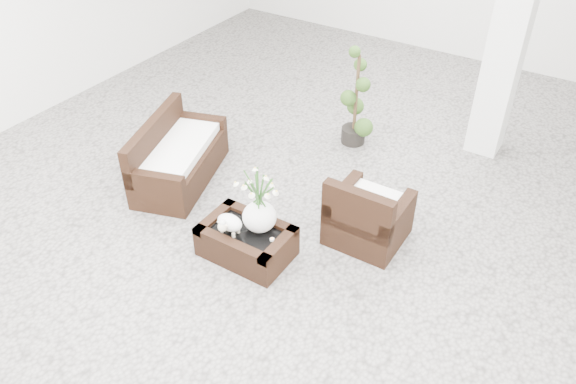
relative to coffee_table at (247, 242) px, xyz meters
The scene contains 9 objects.
ground 0.59m from the coffee_table, 66.60° to the left, with size 11.00×11.00×0.00m, color gray.
column 3.95m from the coffee_table, 66.77° to the left, with size 0.40×0.40×3.50m, color white.
coffee_table is the anchor object (origin of this frame).
sheep_figurine 0.30m from the coffee_table, 140.19° to the right, with size 0.28×0.23×0.21m, color white.
planter_narcissus 0.57m from the coffee_table, 45.00° to the left, with size 0.44×0.44×0.80m, color white, non-canonical shape.
tealight 0.35m from the coffee_table, ahead, with size 0.04×0.04×0.03m, color white.
armchair 1.31m from the coffee_table, 44.05° to the left, with size 0.75×0.72×0.80m, color black.
loveseat 1.61m from the coffee_table, 155.41° to the left, with size 1.44×0.69×0.77m, color black.
topiary 2.58m from the coffee_table, 91.90° to the left, with size 0.35×0.35×1.32m, color #284516, non-canonical shape.
Camera 1 is at (2.45, -3.96, 4.06)m, focal length 35.70 mm.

